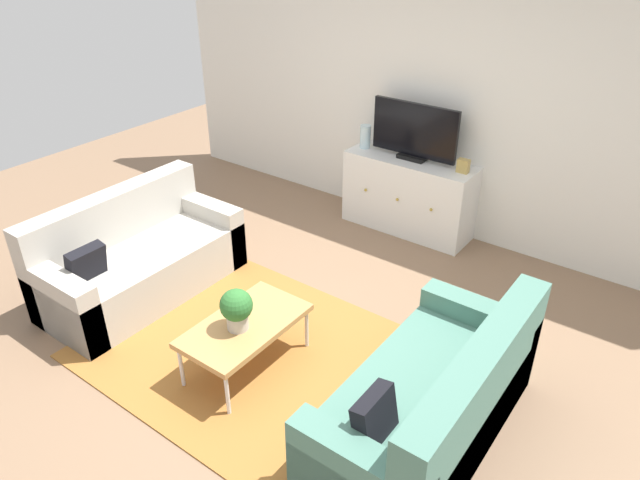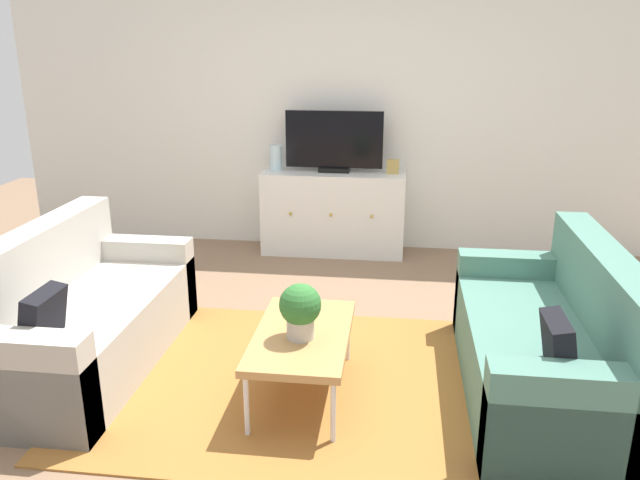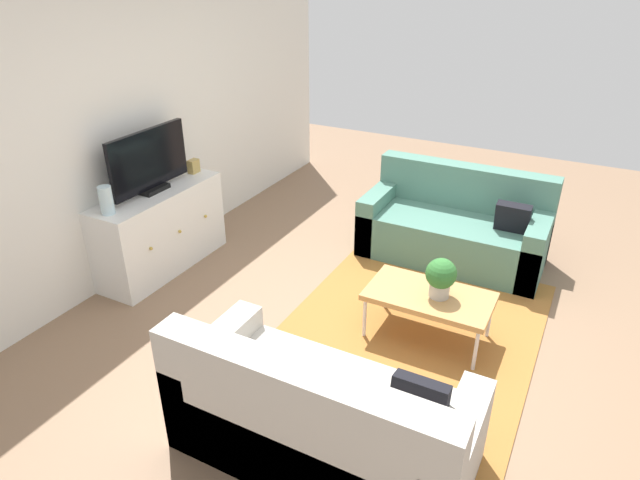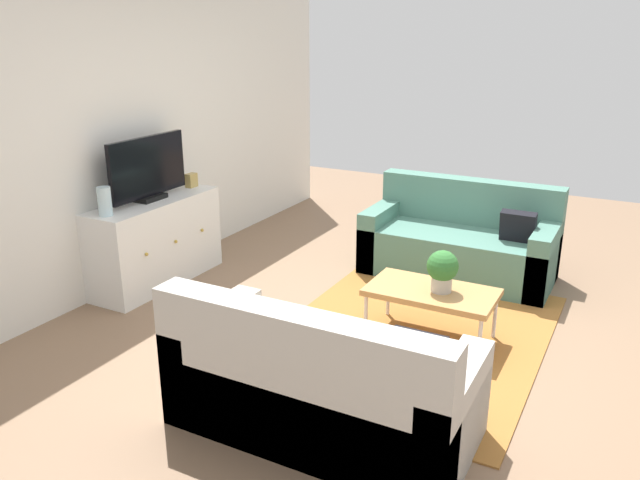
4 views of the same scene
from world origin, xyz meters
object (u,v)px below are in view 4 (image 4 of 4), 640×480
(couch_right_side, at_px, (461,244))
(flat_screen_tv, at_px, (148,169))
(glass_vase, at_px, (105,201))
(coffee_table, at_px, (432,293))
(tv_console, at_px, (156,242))
(potted_plant, at_px, (442,269))
(mantel_clock, at_px, (191,180))
(couch_left_side, at_px, (317,391))

(couch_right_side, xyz_separation_m, flat_screen_tv, (-1.51, 2.39, 0.76))
(couch_right_side, height_order, glass_vase, glass_vase)
(coffee_table, bearing_deg, tv_console, 92.21)
(tv_console, height_order, flat_screen_tv, flat_screen_tv)
(potted_plant, relative_size, tv_console, 0.23)
(glass_vase, distance_m, mantel_clock, 1.09)
(couch_left_side, height_order, flat_screen_tv, flat_screen_tv)
(potted_plant, height_order, flat_screen_tv, flat_screen_tv)
(potted_plant, distance_m, tv_console, 2.63)
(couch_right_side, height_order, coffee_table, couch_right_side)
(couch_left_side, distance_m, glass_vase, 2.58)
(tv_console, relative_size, flat_screen_tv, 1.48)
(couch_right_side, relative_size, glass_vase, 7.20)
(couch_right_side, bearing_deg, couch_left_side, 180.00)
(mantel_clock, bearing_deg, glass_vase, 180.00)
(tv_console, distance_m, flat_screen_tv, 0.67)
(coffee_table, bearing_deg, couch_left_side, 172.97)
(mantel_clock, bearing_deg, tv_console, -180.00)
(couch_left_side, relative_size, coffee_table, 1.83)
(coffee_table, xyz_separation_m, flat_screen_tv, (-0.10, 2.57, 0.69))
(flat_screen_tv, height_order, mantel_clock, flat_screen_tv)
(coffee_table, xyz_separation_m, potted_plant, (0.00, -0.07, 0.20))
(coffee_table, relative_size, potted_plant, 3.00)
(coffee_table, bearing_deg, couch_right_side, 7.20)
(flat_screen_tv, relative_size, mantel_clock, 6.87)
(coffee_table, height_order, mantel_clock, mantel_clock)
(couch_right_side, relative_size, mantel_clock, 13.17)
(mantel_clock, bearing_deg, couch_left_side, -128.61)
(coffee_table, bearing_deg, mantel_clock, 80.12)
(couch_left_side, height_order, potted_plant, couch_left_side)
(couch_right_side, distance_m, mantel_clock, 2.62)
(potted_plant, xyz_separation_m, tv_console, (-0.10, 2.62, -0.18))
(tv_console, bearing_deg, coffee_table, -87.79)
(glass_vase, bearing_deg, flat_screen_tv, 2.11)
(couch_right_side, distance_m, tv_console, 2.82)
(couch_right_side, bearing_deg, flat_screen_tv, 122.30)
(tv_console, relative_size, glass_vase, 5.58)
(flat_screen_tv, distance_m, mantel_clock, 0.58)
(couch_right_side, bearing_deg, potted_plant, -170.09)
(potted_plant, bearing_deg, flat_screen_tv, 92.17)
(coffee_table, xyz_separation_m, tv_console, (-0.10, 2.55, 0.02))
(couch_right_side, relative_size, potted_plant, 5.50)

